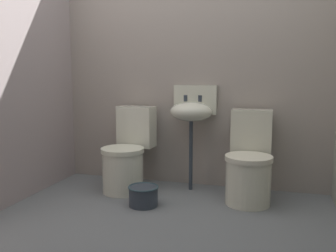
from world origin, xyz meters
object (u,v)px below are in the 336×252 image
object	(u,v)px
toilet_left	(127,156)
bucket	(143,195)
toilet_right	(249,165)
sink	(192,111)

from	to	relation	value
toilet_left	bucket	xyz separation A→B (m)	(0.30, -0.38, -0.23)
toilet_right	bucket	xyz separation A→B (m)	(-0.84, -0.38, -0.23)
toilet_left	bucket	size ratio (longest dim) A/B	3.01
toilet_right	sink	bearing A→B (deg)	-19.67
bucket	toilet_left	bearing A→B (deg)	128.55
toilet_right	sink	distance (m)	0.73
sink	bucket	size ratio (longest dim) A/B	3.82
bucket	toilet_right	bearing A→B (deg)	24.44
toilet_left	bucket	distance (m)	0.54
toilet_left	toilet_right	size ratio (longest dim) A/B	1.00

